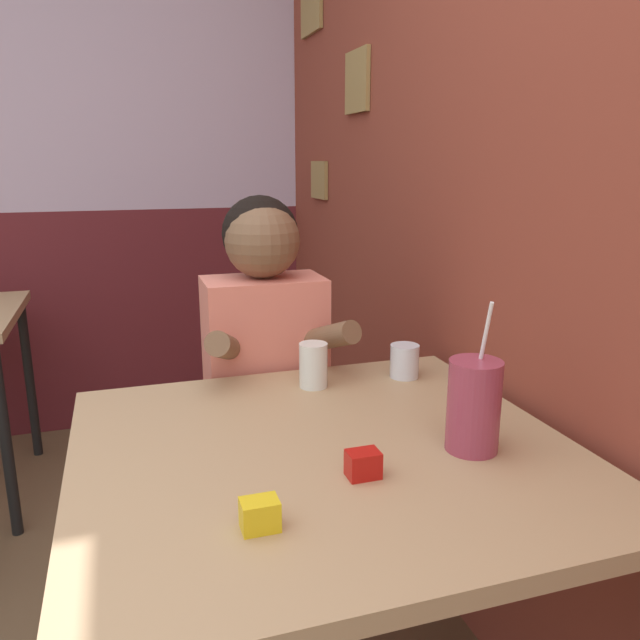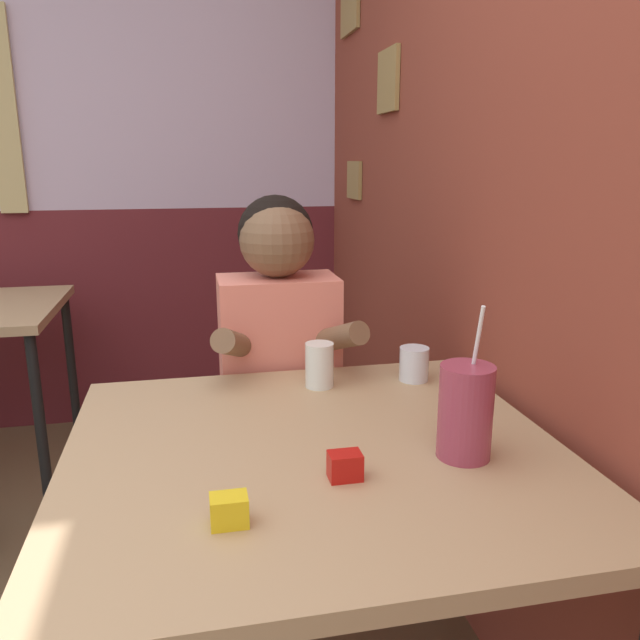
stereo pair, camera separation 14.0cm
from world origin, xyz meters
name	(u,v)px [view 2 (the right image)]	position (x,y,z in m)	size (l,w,h in m)	color
brick_wall_right	(432,155)	(1.34, 1.27, 1.35)	(0.08, 4.54, 2.70)	brown
back_wall	(65,156)	(-0.01, 2.57, 1.36)	(5.61, 0.09, 2.70)	silver
main_table	(315,475)	(0.78, 0.44, 0.71)	(0.99, 0.95, 0.77)	tan
person_seated	(280,392)	(0.79, 1.04, 0.66)	(0.42, 0.41, 1.24)	#EA7F6B
cocktail_pitcher	(465,411)	(1.05, 0.33, 0.87)	(0.11, 0.11, 0.31)	#99384C
glass_near_pitcher	(414,364)	(1.11, 0.77, 0.82)	(0.08, 0.08, 0.09)	silver
glass_center	(319,365)	(0.86, 0.77, 0.83)	(0.07, 0.07, 0.11)	silver
condiment_ketchup	(345,466)	(0.81, 0.30, 0.80)	(0.06, 0.04, 0.05)	#B7140F
condiment_mustard	(229,510)	(0.59, 0.19, 0.80)	(0.06, 0.04, 0.05)	yellow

